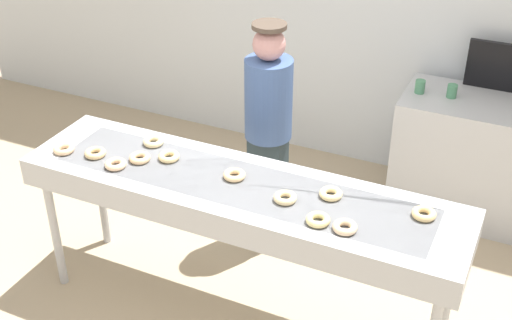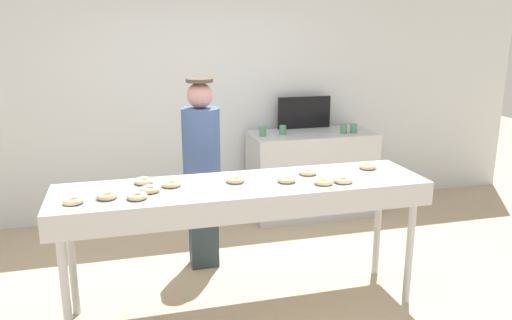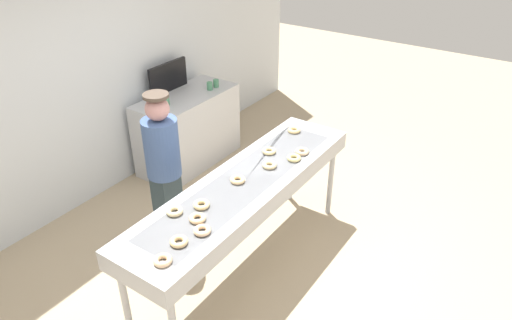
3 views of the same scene
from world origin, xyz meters
The scene contains 22 objects.
ground_plane centered at (0.00, 0.00, 0.00)m, with size 16.00×16.00×0.00m, color tan.
back_wall centered at (0.00, 2.22, 1.66)m, with size 8.00×0.12×3.31m, color silver.
fryer_conveyor centered at (0.00, 0.00, 0.90)m, with size 2.64×0.66×0.99m.
plain_donut_0 centered at (-0.65, -0.03, 1.01)m, with size 0.13×0.13×0.04m, color #EEC28A.
plain_donut_1 centered at (0.30, -0.05, 1.01)m, with size 0.13×0.13×0.04m, color beige.
plain_donut_2 centered at (-0.69, 0.18, 1.01)m, with size 0.13×0.13×0.04m, color beige.
plain_donut_3 centered at (0.54, -0.16, 1.01)m, with size 0.13×0.13×0.04m, color #E5CF83.
plain_donut_4 centered at (0.69, -0.17, 1.01)m, with size 0.13×0.13×0.04m, color beige.
plain_donut_5 centered at (-0.93, -0.09, 1.01)m, with size 0.13×0.13×0.04m, color #EAC282.
plain_donut_6 centered at (1.03, 0.12, 1.01)m, with size 0.13×0.13×0.04m, color #F3CC82.
plain_donut_7 centered at (-0.50, 0.06, 1.01)m, with size 0.13×0.13×0.04m, color #EDCC88.
plain_donut_8 centered at (0.52, 0.09, 1.01)m, with size 0.13×0.13×0.04m, color #F3D591.
plain_donut_9 centered at (-0.74, -0.15, 1.01)m, with size 0.13×0.13×0.04m, color #F3C393.
plain_donut_10 centered at (-1.13, -0.13, 1.01)m, with size 0.13×0.13×0.04m, color #F0C28E.
plain_donut_11 centered at (-0.05, 0.04, 1.01)m, with size 0.13×0.13×0.04m, color #F7CB8C.
worker_baker centered at (-0.17, 0.80, 0.93)m, with size 0.32×0.32×1.65m.
prep_counter centered at (1.21, 1.77, 0.47)m, with size 1.36×0.64×0.94m, color #B7BABF.
paper_cup_0 centered at (0.86, 1.75, 0.99)m, with size 0.07×0.07×0.10m, color #4C8C66.
paper_cup_1 centered at (1.52, 1.64, 0.99)m, with size 0.07×0.07×0.10m, color #4C8C66.
paper_cup_2 centered at (0.63, 1.73, 0.99)m, with size 0.07×0.07×0.10m, color #4C8C66.
paper_cup_3 centered at (1.63, 1.63, 0.99)m, with size 0.07×0.07×0.10m, color #4C8C66.
menu_display centered at (1.21, 2.04, 1.12)m, with size 0.62×0.04×0.36m, color black.
Camera 3 is at (-2.73, -1.99, 3.18)m, focal length 32.98 mm.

